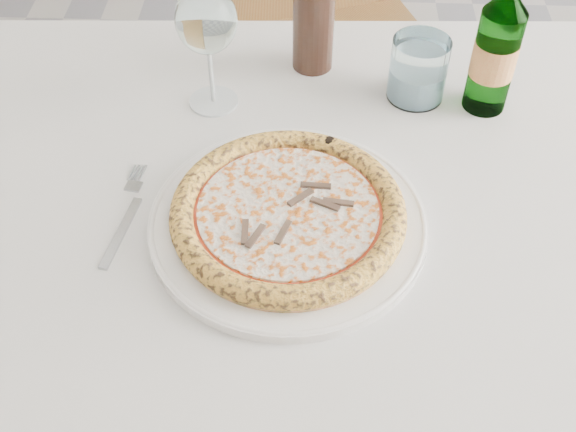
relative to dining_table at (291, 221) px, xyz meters
name	(u,v)px	position (x,y,z in m)	size (l,w,h in m)	color
floor	(384,396)	(0.21, 0.09, -0.67)	(5.00, 6.00, 0.02)	#585A66
dining_table	(291,221)	(0.00, 0.00, 0.00)	(1.35, 0.83, 0.76)	brown
chair_far	(331,9)	(0.07, 0.80, -0.13)	(0.58, 0.58, 0.93)	brown
plate	(288,222)	(0.00, -0.10, 0.11)	(0.36, 0.36, 0.02)	white
pizza	(288,213)	(0.00, -0.10, 0.12)	(0.30, 0.30, 0.03)	#E59D63
fork	(125,216)	(-0.21, -0.09, 0.10)	(0.03, 0.18, 0.00)	#A5AAB1
wine_glass	(206,22)	(-0.13, 0.15, 0.24)	(0.09, 0.09, 0.20)	silver
tumbler	(418,73)	(0.19, 0.18, 0.14)	(0.09, 0.09, 0.10)	white
beer_bottle	(496,50)	(0.29, 0.17, 0.20)	(0.07, 0.07, 0.25)	#337A30
wine_bottle	(314,2)	(0.02, 0.26, 0.21)	(0.07, 0.07, 0.27)	black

